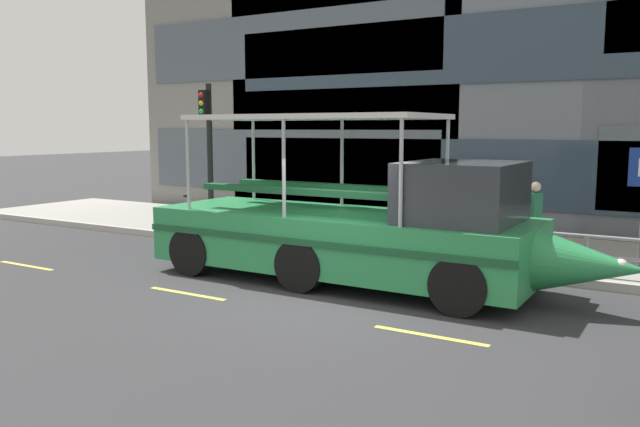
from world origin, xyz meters
TOP-DOWN VIEW (x-y plane):
  - ground_plane at (0.00, 0.00)m, footprint 120.00×120.00m
  - sidewalk at (0.00, 5.60)m, footprint 32.00×4.80m
  - curb_edge at (0.00, 3.11)m, footprint 32.00×0.18m
  - lane_centreline at (-0.00, -1.18)m, footprint 25.80×0.12m
  - curb_guardrail at (0.11, 3.45)m, footprint 11.26×0.09m
  - traffic_light_pole at (-6.30, 4.04)m, footprint 0.24×0.46m
  - leaned_bicycle at (-6.87, 3.98)m, footprint 1.74×0.46m
  - duck_tour_boat at (0.08, 1.20)m, footprint 9.65×2.64m
  - pedestrian_near_bow at (2.48, 5.03)m, footprint 0.29×0.45m
  - pedestrian_mid_left at (0.11, 4.87)m, footprint 0.35×0.38m

SIDE VIEW (x-z plane):
  - ground_plane at x=0.00m, z-range 0.00..0.00m
  - lane_centreline at x=0.00m, z-range 0.00..0.01m
  - sidewalk at x=0.00m, z-range 0.00..0.18m
  - curb_edge at x=0.00m, z-range 0.00..0.18m
  - leaned_bicycle at x=-6.87m, z-range 0.08..1.04m
  - curb_guardrail at x=0.11m, z-range 0.32..1.14m
  - duck_tour_boat at x=0.08m, z-range -0.60..2.74m
  - pedestrian_mid_left at x=0.11m, z-range 0.35..2.03m
  - pedestrian_near_bow at x=2.48m, z-range 0.35..2.04m
  - traffic_light_pole at x=-6.30m, z-range 0.62..4.73m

